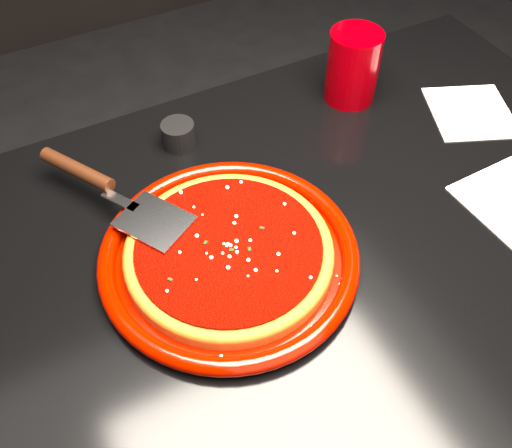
{
  "coord_description": "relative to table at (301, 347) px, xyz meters",
  "views": [
    {
      "loc": [
        -0.34,
        -0.45,
        1.42
      ],
      "look_at": [
        -0.09,
        0.04,
        0.77
      ],
      "focal_mm": 40.0,
      "sensor_mm": 36.0,
      "label": 1
    }
  ],
  "objects": [
    {
      "name": "parmesan_dusting",
      "position": [
        -0.15,
        0.01,
        0.41
      ],
      "size": [
        0.26,
        0.26,
        0.01
      ],
      "primitive_type": null,
      "color": "beige",
      "rests_on": "plate"
    },
    {
      "name": "pizza_crust",
      "position": [
        -0.15,
        0.01,
        0.39
      ],
      "size": [
        0.32,
        0.32,
        0.02
      ],
      "primitive_type": "cylinder",
      "rotation": [
        0.0,
        0.0,
        -0.07
      ],
      "color": "#8E4412",
      "rests_on": "plate"
    },
    {
      "name": "plate",
      "position": [
        -0.15,
        0.01,
        0.39
      ],
      "size": [
        0.41,
        0.41,
        0.03
      ],
      "primitive_type": "cylinder",
      "rotation": [
        0.0,
        0.0,
        -0.07
      ],
      "color": "#700600",
      "rests_on": "table"
    },
    {
      "name": "pizza_crust_rim",
      "position": [
        -0.15,
        0.01,
        0.4
      ],
      "size": [
        0.32,
        0.32,
        0.02
      ],
      "primitive_type": "torus",
      "rotation": [
        0.0,
        0.0,
        -0.07
      ],
      "color": "#8E4412",
      "rests_on": "plate"
    },
    {
      "name": "napkin_b",
      "position": [
        0.4,
        0.11,
        0.38
      ],
      "size": [
        0.19,
        0.2,
        0.0
      ],
      "primitive_type": "cube",
      "rotation": [
        0.0,
        0.0,
        -0.4
      ],
      "color": "white",
      "rests_on": "table"
    },
    {
      "name": "table",
      "position": [
        0.0,
        0.0,
        0.0
      ],
      "size": [
        1.2,
        0.8,
        0.75
      ],
      "primitive_type": "cube",
      "color": "black",
      "rests_on": "floor"
    },
    {
      "name": "pizza_sauce",
      "position": [
        -0.15,
        0.01,
        0.41
      ],
      "size": [
        0.29,
        0.29,
        0.01
      ],
      "primitive_type": "cylinder",
      "rotation": [
        0.0,
        0.0,
        -0.07
      ],
      "color": "#6E0500",
      "rests_on": "plate"
    },
    {
      "name": "basil_flecks",
      "position": [
        -0.15,
        0.01,
        0.41
      ],
      "size": [
        0.24,
        0.24,
        0.0
      ],
      "primitive_type": null,
      "color": "black",
      "rests_on": "plate"
    },
    {
      "name": "cup",
      "position": [
        0.23,
        0.25,
        0.44
      ],
      "size": [
        0.11,
        0.11,
        0.13
      ],
      "primitive_type": "cylinder",
      "rotation": [
        0.0,
        0.0,
        -0.14
      ],
      "color": "#880005",
      "rests_on": "table"
    },
    {
      "name": "floor",
      "position": [
        0.0,
        0.0,
        -0.38
      ],
      "size": [
        4.0,
        4.0,
        0.01
      ],
      "primitive_type": "cube",
      "color": "black",
      "rests_on": "ground"
    },
    {
      "name": "pizza_server",
      "position": [
        -0.26,
        0.18,
        0.42
      ],
      "size": [
        0.25,
        0.34,
        0.03
      ],
      "primitive_type": null,
      "rotation": [
        0.0,
        0.0,
        0.53
      ],
      "color": "#B9BCC1",
      "rests_on": "plate"
    },
    {
      "name": "ramekin",
      "position": [
        -0.11,
        0.28,
        0.4
      ],
      "size": [
        0.07,
        0.07,
        0.04
      ],
      "primitive_type": "cylinder",
      "rotation": [
        0.0,
        0.0,
        0.31
      ],
      "color": "black",
      "rests_on": "table"
    }
  ]
}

